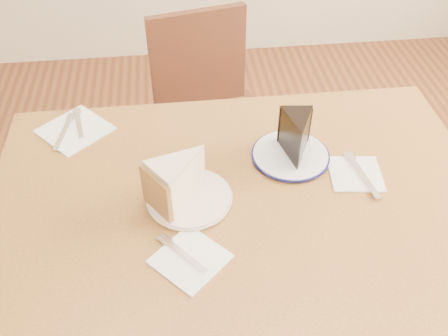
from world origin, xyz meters
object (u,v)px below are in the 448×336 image
(chair_far, at_px, (210,121))
(carrot_cake, at_px, (182,179))
(plate_cream, at_px, (190,198))
(chocolate_cake, at_px, (297,140))
(plate_navy, at_px, (290,155))
(table, at_px, (240,223))

(chair_far, xyz_separation_m, carrot_cake, (-0.12, -0.65, 0.34))
(plate_cream, relative_size, chocolate_cake, 1.71)
(plate_cream, bearing_deg, plate_navy, 24.47)
(plate_cream, bearing_deg, table, -0.41)
(chair_far, bearing_deg, carrot_cake, 66.96)
(table, height_order, carrot_cake, carrot_cake)
(plate_navy, height_order, chocolate_cake, chocolate_cake)
(plate_navy, relative_size, carrot_cake, 1.42)
(chair_far, relative_size, plate_cream, 4.39)
(chair_far, height_order, chocolate_cake, chocolate_cake)
(table, distance_m, plate_navy, 0.22)
(chocolate_cake, bearing_deg, carrot_cake, 26.78)
(table, relative_size, plate_cream, 6.20)
(carrot_cake, bearing_deg, plate_navy, 77.27)
(table, height_order, chair_far, chair_far)
(plate_navy, relative_size, chocolate_cake, 1.70)
(table, bearing_deg, carrot_cake, 177.25)
(chair_far, bearing_deg, plate_cream, 68.23)
(plate_cream, xyz_separation_m, plate_navy, (0.27, 0.12, 0.00))
(chair_far, bearing_deg, table, 78.94)
(table, xyz_separation_m, carrot_cake, (-0.14, 0.01, 0.16))
(table, bearing_deg, chocolate_cake, 36.62)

